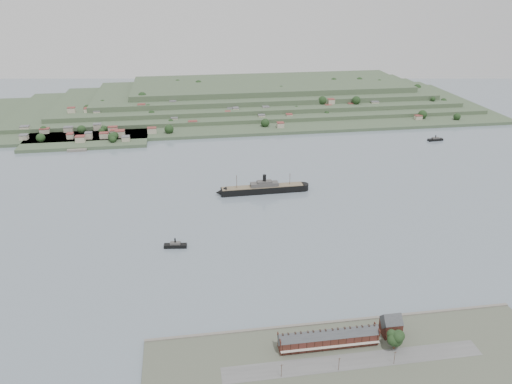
{
  "coord_description": "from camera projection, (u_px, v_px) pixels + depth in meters",
  "views": [
    {
      "loc": [
        -82.39,
        -377.2,
        188.28
      ],
      "look_at": [
        -19.43,
        30.0,
        9.87
      ],
      "focal_mm": 35.0,
      "sensor_mm": 36.0,
      "label": 1
    }
  ],
  "objects": [
    {
      "name": "far_peninsula",
      "position": [
        250.0,
        98.0,
        784.13
      ],
      "size": [
        760.0,
        309.0,
        30.0
      ],
      "color": "#384B32",
      "rests_on": "ground"
    },
    {
      "name": "terrace_row",
      "position": [
        328.0,
        338.0,
        271.95
      ],
      "size": [
        55.6,
        9.8,
        11.07
      ],
      "color": "#412017",
      "rests_on": "ground"
    },
    {
      "name": "ferry_east",
      "position": [
        435.0,
        139.0,
        621.29
      ],
      "size": [
        19.58,
        6.64,
        7.22
      ],
      "color": "black",
      "rests_on": "ground"
    },
    {
      "name": "tugboat",
      "position": [
        175.0,
        245.0,
        376.23
      ],
      "size": [
        17.58,
        6.7,
        7.71
      ],
      "color": "black",
      "rests_on": "ground"
    },
    {
      "name": "fig_tree",
      "position": [
        396.0,
        338.0,
        268.44
      ],
      "size": [
        10.62,
        9.2,
        11.85
      ],
      "color": "#493121",
      "rests_on": "ground"
    },
    {
      "name": "steamship",
      "position": [
        260.0,
        189.0,
        470.82
      ],
      "size": [
        89.5,
        12.22,
        21.48
      ],
      "color": "black",
      "rests_on": "ground"
    },
    {
      "name": "ground",
      "position": [
        284.0,
        215.0,
        428.44
      ],
      "size": [
        1400.0,
        1400.0,
        0.0
      ],
      "primitive_type": "plane",
      "color": "slate",
      "rests_on": "ground"
    },
    {
      "name": "near_shore",
      "position": [
        357.0,
        369.0,
        258.68
      ],
      "size": [
        220.0,
        80.0,
        2.6
      ],
      "color": "#4C5142",
      "rests_on": "ground"
    },
    {
      "name": "ferry_west",
      "position": [
        115.0,
        144.0,
        605.68
      ],
      "size": [
        16.99,
        5.11,
        6.33
      ],
      "color": "black",
      "rests_on": "ground"
    },
    {
      "name": "gabled_building",
      "position": [
        391.0,
        325.0,
        280.32
      ],
      "size": [
        10.4,
        10.18,
        14.09
      ],
      "color": "#412017",
      "rests_on": "ground"
    }
  ]
}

